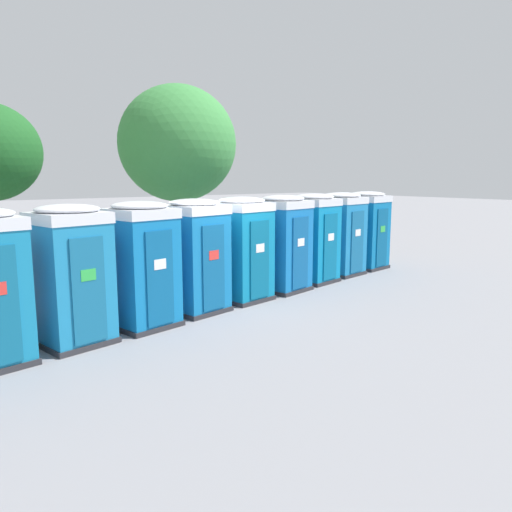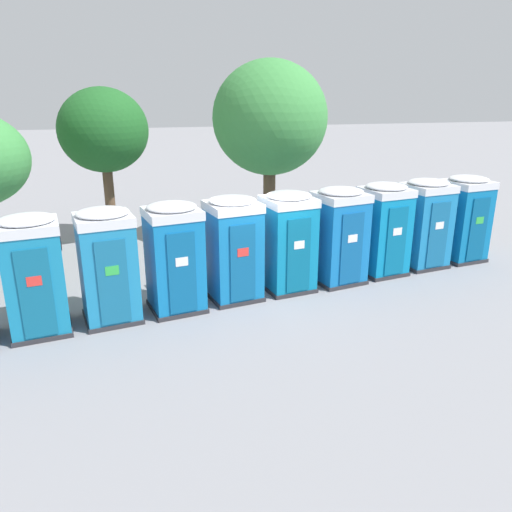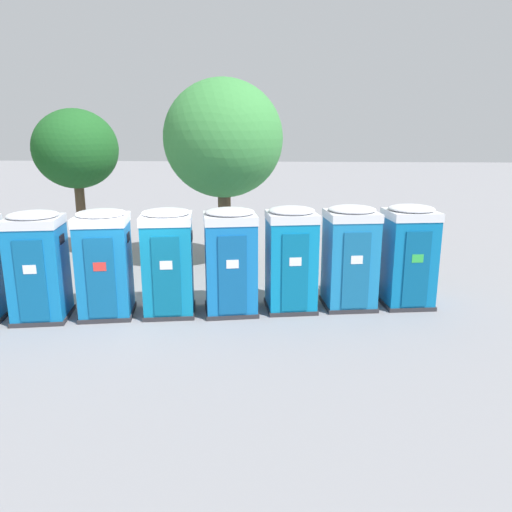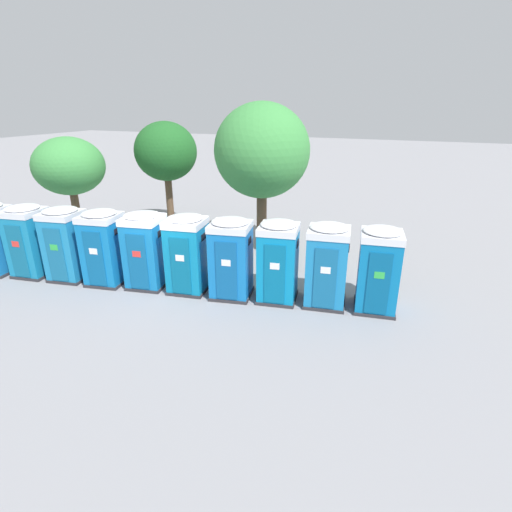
{
  "view_description": "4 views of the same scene",
  "coord_description": "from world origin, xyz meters",
  "px_view_note": "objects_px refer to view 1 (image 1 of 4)",
  "views": [
    {
      "loc": [
        -6.37,
        -9.76,
        3.02
      ],
      "look_at": [
        1.23,
        -0.0,
        1.04
      ],
      "focal_mm": 35.0,
      "sensor_mm": 36.0,
      "label": 1
    },
    {
      "loc": [
        -3.03,
        -11.5,
        4.89
      ],
      "look_at": [
        -0.12,
        -0.23,
        1.01
      ],
      "focal_mm": 35.0,
      "sensor_mm": 36.0,
      "label": 2
    },
    {
      "loc": [
        3.54,
        -11.3,
        4.29
      ],
      "look_at": [
        2.82,
        0.27,
        1.36
      ],
      "focal_mm": 35.0,
      "sensor_mm": 36.0,
      "label": 3
    },
    {
      "loc": [
        7.29,
        -10.26,
        5.81
      ],
      "look_at": [
        2.98,
        0.29,
        1.39
      ],
      "focal_mm": 28.0,
      "sensor_mm": 36.0,
      "label": 4
    }
  ],
  "objects_px": {
    "portapotty_7": "(314,238)",
    "portapotty_8": "(341,233)",
    "portapotty_9": "(367,230)",
    "street_tree_0": "(178,144)",
    "portapotty_2": "(71,274)",
    "portapotty_3": "(142,264)",
    "portapotty_5": "(242,248)",
    "portapotty_6": "(283,243)",
    "portapotty_4": "(196,255)"
  },
  "relations": [
    {
      "from": "portapotty_2",
      "to": "portapotty_6",
      "type": "relative_size",
      "value": 1.0
    },
    {
      "from": "portapotty_2",
      "to": "portapotty_5",
      "type": "bearing_deg",
      "value": 9.67
    },
    {
      "from": "portapotty_3",
      "to": "portapotty_5",
      "type": "xyz_separation_m",
      "value": [
        2.89,
        0.54,
        0.0
      ]
    },
    {
      "from": "portapotty_3",
      "to": "portapotty_8",
      "type": "distance_m",
      "value": 7.36
    },
    {
      "from": "portapotty_3",
      "to": "portapotty_5",
      "type": "distance_m",
      "value": 2.94
    },
    {
      "from": "portapotty_4",
      "to": "portapotty_9",
      "type": "height_order",
      "value": "same"
    },
    {
      "from": "portapotty_2",
      "to": "portapotty_9",
      "type": "height_order",
      "value": "same"
    },
    {
      "from": "portapotty_3",
      "to": "portapotty_6",
      "type": "height_order",
      "value": "same"
    },
    {
      "from": "portapotty_2",
      "to": "street_tree_0",
      "type": "height_order",
      "value": "street_tree_0"
    },
    {
      "from": "portapotty_2",
      "to": "portapotty_8",
      "type": "relative_size",
      "value": 1.0
    },
    {
      "from": "portapotty_7",
      "to": "portapotty_8",
      "type": "height_order",
      "value": "same"
    },
    {
      "from": "portapotty_6",
      "to": "street_tree_0",
      "type": "distance_m",
      "value": 5.15
    },
    {
      "from": "portapotty_6",
      "to": "portapotty_7",
      "type": "xyz_separation_m",
      "value": [
        1.44,
        0.31,
        0.0
      ]
    },
    {
      "from": "portapotty_9",
      "to": "portapotty_7",
      "type": "bearing_deg",
      "value": -170.62
    },
    {
      "from": "portapotty_7",
      "to": "portapotty_9",
      "type": "relative_size",
      "value": 1.0
    },
    {
      "from": "portapotty_7",
      "to": "street_tree_0",
      "type": "xyz_separation_m",
      "value": [
        -2.11,
        4.01,
        2.73
      ]
    },
    {
      "from": "portapotty_9",
      "to": "portapotty_4",
      "type": "bearing_deg",
      "value": -170.72
    },
    {
      "from": "portapotty_2",
      "to": "portapotty_7",
      "type": "distance_m",
      "value": 7.36
    },
    {
      "from": "portapotty_3",
      "to": "portapotty_4",
      "type": "bearing_deg",
      "value": 12.43
    },
    {
      "from": "portapotty_5",
      "to": "portapotty_9",
      "type": "relative_size",
      "value": 1.0
    },
    {
      "from": "portapotty_4",
      "to": "street_tree_0",
      "type": "height_order",
      "value": "street_tree_0"
    },
    {
      "from": "street_tree_0",
      "to": "portapotty_2",
      "type": "bearing_deg",
      "value": -134.48
    },
    {
      "from": "portapotty_7",
      "to": "portapotty_8",
      "type": "bearing_deg",
      "value": 10.34
    },
    {
      "from": "portapotty_4",
      "to": "portapotty_6",
      "type": "xyz_separation_m",
      "value": [
        2.92,
        0.4,
        -0.0
      ]
    },
    {
      "from": "portapotty_4",
      "to": "portapotty_5",
      "type": "distance_m",
      "value": 1.47
    },
    {
      "from": "portapotty_7",
      "to": "portapotty_9",
      "type": "distance_m",
      "value": 2.94
    },
    {
      "from": "portapotty_2",
      "to": "portapotty_3",
      "type": "distance_m",
      "value": 1.47
    },
    {
      "from": "portapotty_9",
      "to": "street_tree_0",
      "type": "relative_size",
      "value": 0.43
    },
    {
      "from": "portapotty_4",
      "to": "portapotty_5",
      "type": "xyz_separation_m",
      "value": [
        1.45,
        0.22,
        0.0
      ]
    },
    {
      "from": "portapotty_9",
      "to": "street_tree_0",
      "type": "bearing_deg",
      "value": 144.88
    },
    {
      "from": "portapotty_5",
      "to": "street_tree_0",
      "type": "distance_m",
      "value": 5.32
    },
    {
      "from": "portapotty_4",
      "to": "street_tree_0",
      "type": "distance_m",
      "value": 5.89
    },
    {
      "from": "portapotty_8",
      "to": "portapotty_9",
      "type": "distance_m",
      "value": 1.47
    },
    {
      "from": "portapotty_5",
      "to": "portapotty_8",
      "type": "bearing_deg",
      "value": 9.78
    },
    {
      "from": "portapotty_2",
      "to": "portapotty_5",
      "type": "distance_m",
      "value": 4.41
    },
    {
      "from": "portapotty_2",
      "to": "portapotty_7",
      "type": "relative_size",
      "value": 1.0
    },
    {
      "from": "portapotty_3",
      "to": "street_tree_0",
      "type": "relative_size",
      "value": 0.43
    },
    {
      "from": "portapotty_4",
      "to": "portapotty_8",
      "type": "xyz_separation_m",
      "value": [
        5.81,
        0.97,
        -0.0
      ]
    },
    {
      "from": "street_tree_0",
      "to": "portapotty_8",
      "type": "bearing_deg",
      "value": -46.43
    },
    {
      "from": "portapotty_9",
      "to": "street_tree_0",
      "type": "xyz_separation_m",
      "value": [
        -5.02,
        3.53,
        2.73
      ]
    },
    {
      "from": "portapotty_8",
      "to": "portapotty_2",
      "type": "bearing_deg",
      "value": -170.27
    },
    {
      "from": "portapotty_7",
      "to": "portapotty_8",
      "type": "distance_m",
      "value": 1.47
    },
    {
      "from": "portapotty_6",
      "to": "portapotty_8",
      "type": "xyz_separation_m",
      "value": [
        2.89,
        0.57,
        0.0
      ]
    },
    {
      "from": "portapotty_3",
      "to": "portapotty_9",
      "type": "distance_m",
      "value": 8.83
    },
    {
      "from": "portapotty_4",
      "to": "portapotty_7",
      "type": "distance_m",
      "value": 4.42
    },
    {
      "from": "portapotty_5",
      "to": "portapotty_7",
      "type": "height_order",
      "value": "same"
    },
    {
      "from": "portapotty_5",
      "to": "street_tree_0",
      "type": "bearing_deg",
      "value": 80.04
    },
    {
      "from": "portapotty_3",
      "to": "portapotty_6",
      "type": "distance_m",
      "value": 4.42
    },
    {
      "from": "portapotty_2",
      "to": "portapotty_5",
      "type": "relative_size",
      "value": 1.0
    },
    {
      "from": "portapotty_7",
      "to": "portapotty_8",
      "type": "relative_size",
      "value": 1.0
    }
  ]
}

